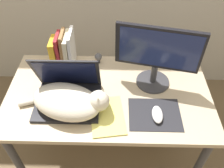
# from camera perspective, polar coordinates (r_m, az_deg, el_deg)

# --- Properties ---
(desk) EXTENTS (1.16, 0.65, 0.75)m
(desk) POSITION_cam_1_polar(r_m,az_deg,el_deg) (1.42, -0.83, -4.50)
(desk) COLOR tan
(desk) RESTS_ON ground_plane
(laptop) EXTENTS (0.35, 0.28, 0.27)m
(laptop) POSITION_cam_1_polar(r_m,az_deg,el_deg) (1.30, -10.60, -2.21)
(laptop) COLOR black
(laptop) RESTS_ON desk
(cat) EXTENTS (0.49, 0.32, 0.15)m
(cat) POSITION_cam_1_polar(r_m,az_deg,el_deg) (1.23, -10.23, -4.12)
(cat) COLOR beige
(cat) RESTS_ON desk
(external_monitor) EXTENTS (0.45, 0.19, 0.37)m
(external_monitor) POSITION_cam_1_polar(r_m,az_deg,el_deg) (1.29, 10.82, 6.93)
(external_monitor) COLOR #333338
(external_monitor) RESTS_ON desk
(mousepad) EXTENTS (0.27, 0.22, 0.00)m
(mousepad) POSITION_cam_1_polar(r_m,az_deg,el_deg) (1.27, 10.23, -7.18)
(mousepad) COLOR #232328
(mousepad) RESTS_ON desk
(computer_mouse) EXTENTS (0.06, 0.11, 0.03)m
(computer_mouse) POSITION_cam_1_polar(r_m,az_deg,el_deg) (1.25, 10.85, -7.20)
(computer_mouse) COLOR silver
(computer_mouse) RESTS_ON mousepad
(book_row) EXTENTS (0.14, 0.16, 0.24)m
(book_row) POSITION_cam_1_polar(r_m,az_deg,el_deg) (1.49, -11.63, 7.79)
(book_row) COLOR gold
(book_row) RESTS_ON desk
(notepad) EXTENTS (0.21, 0.27, 0.01)m
(notepad) POSITION_cam_1_polar(r_m,az_deg,el_deg) (1.24, -1.00, -7.66)
(notepad) COLOR #E5DB6B
(notepad) RESTS_ON desk
(webcam) EXTENTS (0.05, 0.05, 0.07)m
(webcam) POSITION_cam_1_polar(r_m,az_deg,el_deg) (1.51, -3.31, 6.49)
(webcam) COLOR #232328
(webcam) RESTS_ON desk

